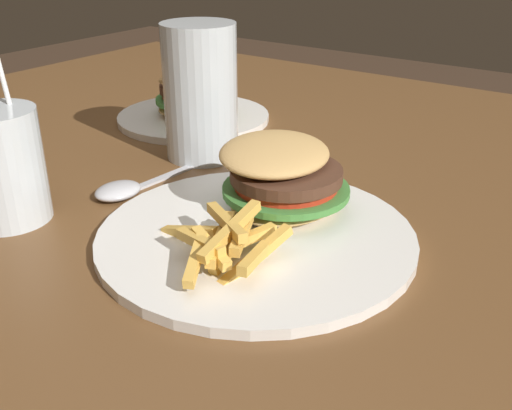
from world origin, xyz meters
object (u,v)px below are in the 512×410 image
beer_glass (201,95)px  meal_plate_far (193,103)px  spoon (124,189)px  juice_glass (2,169)px  meal_plate_near (268,208)px

beer_glass → meal_plate_far: bearing=45.0°
beer_glass → spoon: size_ratio=0.96×
beer_glass → juice_glass: 0.26m
meal_plate_near → spoon: (-0.02, 0.18, -0.02)m
juice_glass → meal_plate_far: 0.37m
beer_glass → meal_plate_far: (0.11, 0.11, -0.05)m
meal_plate_far → spoon: bearing=-155.9°
meal_plate_near → spoon: meal_plate_near is taller
meal_plate_near → juice_glass: juice_glass is taller
beer_glass → meal_plate_far: size_ratio=0.73×
meal_plate_far → meal_plate_near: bearing=-128.0°
meal_plate_near → beer_glass: (0.12, 0.18, 0.06)m
beer_glass → spoon: bearing=-177.5°
juice_glass → meal_plate_near: bearing=-60.0°
juice_glass → spoon: bearing=-25.7°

